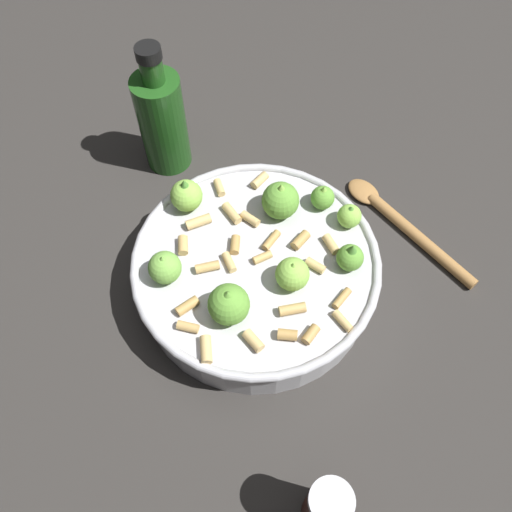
# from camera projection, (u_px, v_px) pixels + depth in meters

# --- Properties ---
(ground_plane) EXTENTS (2.40, 2.40, 0.00)m
(ground_plane) POSITION_uv_depth(u_px,v_px,m) (256.00, 284.00, 0.70)
(ground_plane) COLOR #2D2B28
(cooking_pan) EXTENTS (0.31, 0.31, 0.12)m
(cooking_pan) POSITION_uv_depth(u_px,v_px,m) (256.00, 269.00, 0.66)
(cooking_pan) COLOR #B7B7BC
(cooking_pan) RESTS_ON ground
(pepper_shaker) EXTENTS (0.04, 0.04, 0.10)m
(pepper_shaker) POSITION_uv_depth(u_px,v_px,m) (326.00, 507.00, 0.51)
(pepper_shaker) COLOR #33140F
(pepper_shaker) RESTS_ON ground
(olive_oil_bottle) EXTENTS (0.07, 0.07, 0.20)m
(olive_oil_bottle) POSITION_uv_depth(u_px,v_px,m) (162.00, 120.00, 0.74)
(olive_oil_bottle) COLOR #1E4C19
(olive_oil_bottle) RESTS_ON ground
(wooden_spoon) EXTENTS (0.08, 0.23, 0.02)m
(wooden_spoon) POSITION_uv_depth(u_px,v_px,m) (401.00, 223.00, 0.74)
(wooden_spoon) COLOR #9E703D
(wooden_spoon) RESTS_ON ground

